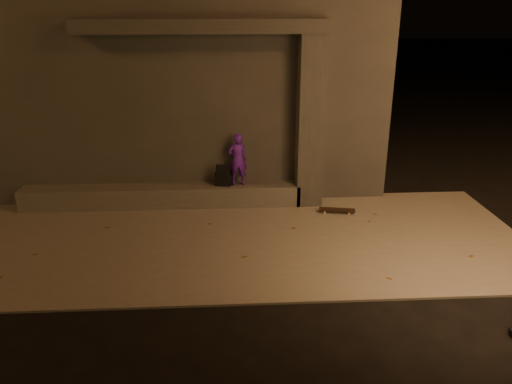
{
  "coord_description": "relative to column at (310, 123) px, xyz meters",
  "views": [
    {
      "loc": [
        -0.06,
        -6.49,
        4.17
      ],
      "look_at": [
        0.45,
        2.0,
        0.97
      ],
      "focal_mm": 35.0,
      "sensor_mm": 36.0,
      "label": 1
    }
  ],
  "objects": [
    {
      "name": "ground",
      "position": [
        -1.7,
        -3.75,
        -1.84
      ],
      "size": [
        120.0,
        120.0,
        0.0
      ],
      "primitive_type": "plane",
      "color": "black",
      "rests_on": "ground"
    },
    {
      "name": "column",
      "position": [
        0.0,
        0.0,
        0.0
      ],
      "size": [
        0.55,
        0.55,
        3.6
      ],
      "primitive_type": "cube",
      "color": "#383633",
      "rests_on": "sidewalk"
    },
    {
      "name": "sidewalk",
      "position": [
        -1.7,
        -1.75,
        -1.82
      ],
      "size": [
        11.0,
        4.4,
        0.04
      ],
      "primitive_type": "cube",
      "color": "slate",
      "rests_on": "ground"
    },
    {
      "name": "backpack",
      "position": [
        -1.86,
        0.0,
        -1.18
      ],
      "size": [
        0.37,
        0.26,
        0.49
      ],
      "rotation": [
        0.0,
        0.0,
        -0.11
      ],
      "color": "black",
      "rests_on": "ledge"
    },
    {
      "name": "ledge",
      "position": [
        -3.2,
        0.0,
        -1.58
      ],
      "size": [
        6.0,
        0.55,
        0.45
      ],
      "primitive_type": "cube",
      "color": "#4D4A46",
      "rests_on": "sidewalk"
    },
    {
      "name": "skateboarder",
      "position": [
        -1.54,
        0.0,
        -0.78
      ],
      "size": [
        0.45,
        0.32,
        1.14
      ],
      "primitive_type": "imported",
      "rotation": [
        0.0,
        0.0,
        3.27
      ],
      "color": "#5319A6",
      "rests_on": "ledge"
    },
    {
      "name": "canopy",
      "position": [
        -2.2,
        0.05,
        1.94
      ],
      "size": [
        5.0,
        0.7,
        0.28
      ],
      "primitive_type": "cube",
      "color": "#383633",
      "rests_on": "column"
    },
    {
      "name": "building",
      "position": [
        -2.7,
        2.74,
        0.77
      ],
      "size": [
        9.0,
        5.1,
        5.22
      ],
      "color": "#383633",
      "rests_on": "ground"
    },
    {
      "name": "skateboard",
      "position": [
        0.53,
        -0.65,
        -1.73
      ],
      "size": [
        0.78,
        0.34,
        0.08
      ],
      "rotation": [
        0.0,
        0.0,
        -0.2
      ],
      "color": "black",
      "rests_on": "sidewalk"
    }
  ]
}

